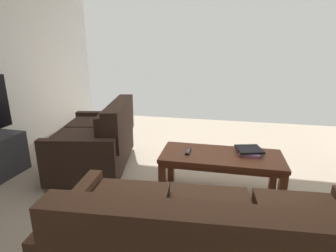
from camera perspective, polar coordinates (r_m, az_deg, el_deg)
The scene contains 6 objects.
ground_plane at distance 3.08m, azimuth 5.10°, elevation -13.03°, with size 5.49×5.81×0.01m, color tan.
sofa_main at distance 1.81m, azimuth 9.07°, elevation -24.12°, with size 1.99×1.01×0.79m.
loveseat_near at distance 3.49m, azimuth -14.61°, elevation -3.05°, with size 1.05×1.43×0.86m.
coffee_table at distance 2.80m, azimuth 11.24°, elevation -7.34°, with size 1.22×0.53×0.47m.
book_stack at distance 2.86m, azimuth 17.01°, elevation -5.06°, with size 0.30×0.29×0.05m.
tv_remote at distance 2.77m, azimuth 4.32°, elevation -5.43°, with size 0.05×0.16×0.02m.
Camera 1 is at (-0.28, 2.65, 1.52)m, focal length 28.56 mm.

